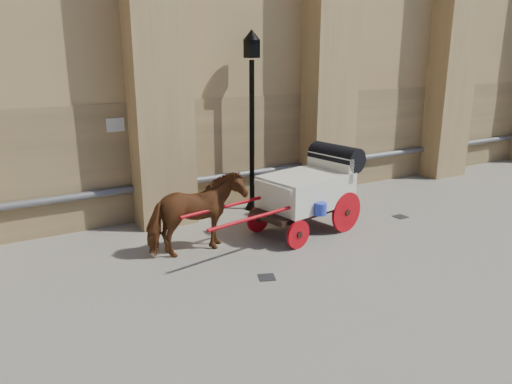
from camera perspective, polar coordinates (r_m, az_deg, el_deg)
ground at (r=10.22m, az=2.07°, el=-8.44°), size 90.00×90.00×0.00m
horse at (r=10.59m, az=-6.84°, el=-2.58°), size 2.11×1.03×1.74m
carriage at (r=11.93m, az=6.28°, el=0.57°), size 4.67×2.05×1.98m
street_lamp at (r=13.12m, az=-0.47°, el=8.55°), size 0.44×0.44×4.70m
drain_grate_near at (r=9.73m, az=1.23°, el=-9.72°), size 0.41×0.41×0.01m
drain_grate_far at (r=13.57m, az=16.15°, el=-2.72°), size 0.33×0.33×0.01m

